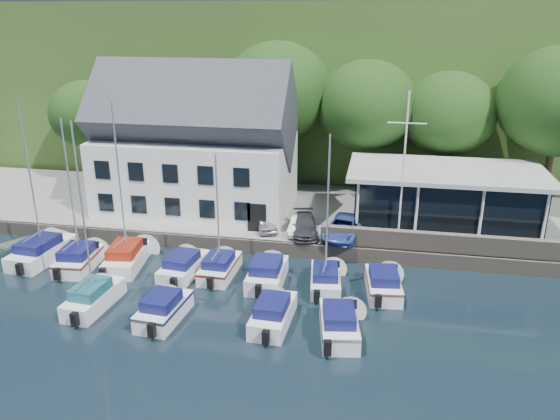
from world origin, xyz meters
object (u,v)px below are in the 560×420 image
Objects in this scene: boat_r2_3 at (273,311)px; boat_r1_4 at (218,210)px; boat_r2_1 at (85,228)px; boat_r1_1 at (72,199)px; car_dgrey at (304,225)px; boat_r1_3 at (184,264)px; club_pavilion at (444,198)px; boat_r1_5 at (267,271)px; boat_r1_7 at (383,281)px; boat_r1_0 at (32,190)px; car_blue at (345,227)px; car_white at (300,225)px; harbor_building at (196,152)px; boat_r2_4 at (339,321)px; boat_r1_2 at (121,195)px; flagpole at (403,169)px; boat_r1_6 at (327,221)px; boat_r2_2 at (164,306)px; car_silver at (266,222)px.

boat_r1_4 is at bearing 134.00° from boat_r2_3.
boat_r1_1 is at bearing 131.43° from boat_r2_1.
boat_r1_3 is at bearing -151.51° from car_dgrey.
boat_r1_5 is (-10.66, -8.89, -2.26)m from club_pavilion.
boat_r1_4 is (-13.70, -8.42, 1.19)m from club_pavilion.
boat_r2_1 reaches higher than boat_r1_7.
boat_r1_1 is at bearing -6.10° from boat_r1_0.
car_blue is (2.71, -0.08, 0.12)m from car_dgrey.
boat_r1_3 is at bearing -135.78° from car_white.
club_pavilion is at bearing -1.59° from harbor_building.
boat_r2_4 is at bearing -113.81° from club_pavilion.
flagpole is at bearing 7.95° from boat_r1_2.
car_white is at bearing 78.67° from boat_r1_5.
boat_r2_4 reaches higher than boat_r1_3.
harbor_building is 14.25m from boat_r1_6.
harbor_building is 16.83m from boat_r2_3.
boat_r1_0 reaches higher than boat_r1_6.
boat_r1_5 is 1.01× the size of boat_r2_4.
car_white is at bearing 127.89° from boat_r1_7.
boat_r1_6 is 1.45× the size of boat_r2_4.
boat_r1_3 is at bearing 177.07° from boat_r1_5.
boat_r1_6 reaches higher than boat_r2_4.
boat_r2_2 is at bearing -117.81° from car_blue.
boat_r1_7 is at bearing 57.20° from boat_r2_4.
club_pavilion is 24.42m from boat_r1_1.
car_silver is at bearing 26.67° from boat_r1_0.
boat_r2_3 is at bearing 164.07° from boat_r2_4.
boat_r1_1 is 2.93m from boat_r1_2.
flagpole is 1.04× the size of boat_r1_2.
club_pavilion is 3.16× the size of car_blue.
boat_r2_2 is at bearing -38.59° from boat_r1_1.
car_dgrey is at bearing -23.34° from harbor_building.
boat_r1_3 is 0.69× the size of boat_r1_4.
boat_r1_2 is at bearing 7.39° from boat_r1_0.
boat_r2_1 is at bearing -145.24° from club_pavilion.
boat_r2_2 is at bearing -114.27° from car_white.
boat_r1_4 is at bearing -64.26° from harbor_building.
boat_r2_2 is (-7.87, -5.17, -3.33)m from boat_r1_6.
flagpole is at bearing 26.62° from boat_r1_4.
harbor_building is 12.60m from car_blue.
car_blue is at bearing 52.75° from boat_r1_5.
club_pavilion is 16.12m from boat_r1_4.
car_silver reaches higher than boat_r2_2.
car_white is at bearing 93.31° from boat_r2_3.
boat_r1_3 is 11.06m from boat_r2_4.
car_white is 3.03m from car_blue.
car_white is 14.49m from boat_r2_1.
boat_r2_4 is (13.28, -0.26, -3.83)m from boat_r2_1.
boat_r1_1 reaches higher than boat_r1_3.
boat_r2_3 is at bearing -95.08° from car_blue.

